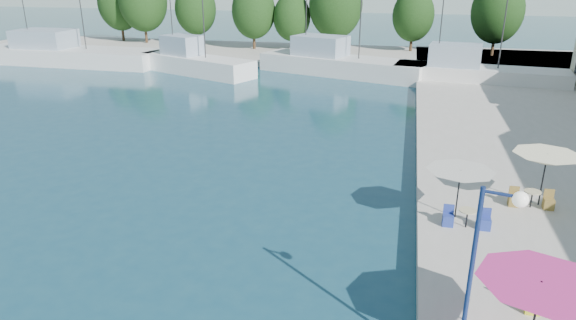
% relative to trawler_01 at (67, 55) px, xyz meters
% --- Properties ---
extents(quay_far, '(90.00, 16.00, 0.60)m').
position_rel_trawler_01_xyz_m(quay_far, '(25.44, 11.32, -0.77)').
color(quay_far, '#B0AC9F').
rests_on(quay_far, ground).
extents(trawler_01, '(21.56, 6.06, 10.20)m').
position_rel_trawler_01_xyz_m(trawler_01, '(0.00, 0.00, 0.00)').
color(trawler_01, silver).
rests_on(trawler_01, ground).
extents(trawler_02, '(13.91, 8.68, 10.20)m').
position_rel_trawler_01_xyz_m(trawler_02, '(16.66, -2.04, 0.00)').
color(trawler_02, white).
rests_on(trawler_02, ground).
extents(trawler_03, '(18.26, 10.01, 10.20)m').
position_rel_trawler_01_xyz_m(trawler_03, '(31.51, 0.92, 0.00)').
color(trawler_03, silver).
rests_on(trawler_03, ground).
extents(trawler_04, '(15.78, 5.98, 10.20)m').
position_rel_trawler_01_xyz_m(trawler_04, '(44.67, -2.11, 0.00)').
color(trawler_04, silver).
rests_on(trawler_04, ground).
extents(tree_01, '(6.11, 6.11, 9.04)m').
position_rel_trawler_01_xyz_m(tree_01, '(-2.13, 16.29, 4.75)').
color(tree_01, '#3F2B19').
rests_on(tree_01, quay_far).
extents(tree_02, '(6.57, 6.57, 9.73)m').
position_rel_trawler_01_xyz_m(tree_02, '(2.32, 14.82, 5.15)').
color(tree_02, '#3F2B19').
rests_on(tree_02, quay_far).
extents(tree_03, '(5.55, 5.55, 8.21)m').
position_rel_trawler_01_xyz_m(tree_03, '(9.95, 14.96, 4.27)').
color(tree_03, '#3F2B19').
rests_on(tree_03, quay_far).
extents(tree_04, '(5.54, 5.54, 8.21)m').
position_rel_trawler_01_xyz_m(tree_04, '(18.87, 12.50, 4.27)').
color(tree_04, '#3F2B19').
rests_on(tree_04, quay_far).
extents(tree_05, '(4.72, 4.72, 6.98)m').
position_rel_trawler_01_xyz_m(tree_05, '(23.75, 12.99, 3.56)').
color(tree_05, '#3F2B19').
rests_on(tree_05, quay_far).
extents(tree_06, '(6.62, 6.62, 9.80)m').
position_rel_trawler_01_xyz_m(tree_06, '(29.29, 13.04, 5.19)').
color(tree_06, '#3F2B19').
rests_on(tree_06, quay_far).
extents(tree_07, '(5.10, 5.10, 7.56)m').
position_rel_trawler_01_xyz_m(tree_07, '(38.70, 15.19, 3.89)').
color(tree_07, '#3F2B19').
rests_on(tree_07, quay_far).
extents(tree_08, '(6.01, 6.01, 8.90)m').
position_rel_trawler_01_xyz_m(tree_08, '(48.25, 13.74, 4.67)').
color(tree_08, '#3F2B19').
rests_on(tree_08, quay_far).
extents(umbrella_pink, '(3.21, 3.21, 2.32)m').
position_rel_trawler_01_xyz_m(umbrella_pink, '(42.23, -40.30, 1.60)').
color(umbrella_pink, black).
rests_on(umbrella_pink, quay_right).
extents(umbrella_white, '(2.73, 2.73, 2.08)m').
position_rel_trawler_01_xyz_m(umbrella_white, '(40.95, -32.18, 1.37)').
color(umbrella_white, black).
rests_on(umbrella_white, quay_right).
extents(umbrella_cream, '(2.81, 2.81, 2.36)m').
position_rel_trawler_01_xyz_m(umbrella_cream, '(44.58, -30.11, 1.64)').
color(umbrella_cream, black).
rests_on(umbrella_cream, quay_right).
extents(cafe_table_01, '(1.82, 0.70, 0.76)m').
position_rel_trawler_01_xyz_m(cafe_table_01, '(43.43, -38.23, -0.18)').
color(cafe_table_01, black).
rests_on(cafe_table_01, quay_right).
extents(cafe_table_02, '(1.82, 0.70, 0.76)m').
position_rel_trawler_01_xyz_m(cafe_table_02, '(41.30, -33.03, -0.18)').
color(cafe_table_02, black).
rests_on(cafe_table_02, quay_right).
extents(cafe_table_03, '(1.82, 0.70, 0.76)m').
position_rel_trawler_01_xyz_m(cafe_table_03, '(44.18, -30.48, -0.18)').
color(cafe_table_03, black).
rests_on(cafe_table_03, quay_right).
extents(street_lamp, '(1.02, 0.43, 5.03)m').
position_rel_trawler_01_xyz_m(street_lamp, '(40.75, -41.05, 3.02)').
color(street_lamp, navy).
rests_on(street_lamp, quay_right).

